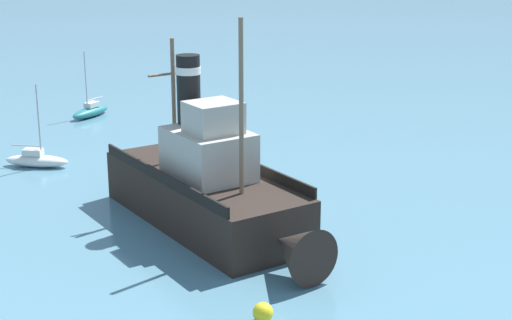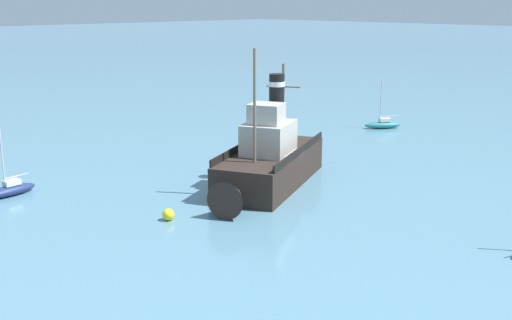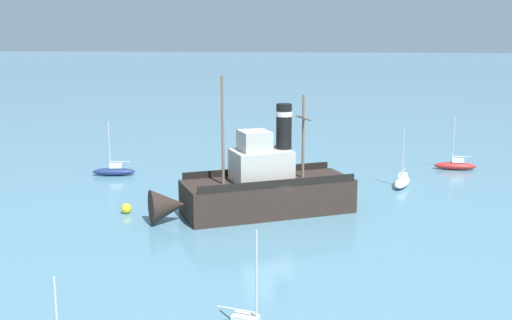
{
  "view_description": "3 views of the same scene",
  "coord_description": "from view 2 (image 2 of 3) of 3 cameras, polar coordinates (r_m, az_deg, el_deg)",
  "views": [
    {
      "loc": [
        3.78,
        35.11,
        13.28
      ],
      "look_at": [
        -1.55,
        0.93,
        3.1
      ],
      "focal_mm": 55.0,
      "sensor_mm": 36.0,
      "label": 1
    },
    {
      "loc": [
        -30.03,
        32.47,
        12.86
      ],
      "look_at": [
        -1.58,
        4.43,
        2.9
      ],
      "focal_mm": 45.0,
      "sensor_mm": 36.0,
      "label": 2
    },
    {
      "loc": [
        -43.33,
        -2.79,
        13.07
      ],
      "look_at": [
        2.86,
        1.56,
        3.43
      ],
      "focal_mm": 45.0,
      "sensor_mm": 36.0,
      "label": 3
    }
  ],
  "objects": [
    {
      "name": "ground_plane",
      "position": [
        46.06,
        2.55,
        -2.23
      ],
      "size": [
        600.0,
        600.0,
        0.0
      ],
      "primitive_type": "plane",
      "color": "teal"
    },
    {
      "name": "sailboat_white",
      "position": [
        59.51,
        2.35,
        1.93
      ],
      "size": [
        3.95,
        2.19,
        4.9
      ],
      "color": "white",
      "rests_on": "ground"
    },
    {
      "name": "mooring_buoy",
      "position": [
        38.99,
        -7.8,
        -4.82
      ],
      "size": [
        0.73,
        0.73,
        0.73
      ],
      "primitive_type": "sphere",
      "color": "yellow",
      "rests_on": "ground"
    },
    {
      "name": "sailboat_red",
      "position": [
        68.36,
        1.38,
        3.51
      ],
      "size": [
        1.42,
        3.88,
        4.9
      ],
      "color": "#B22823",
      "rests_on": "ground"
    },
    {
      "name": "sailboat_navy",
      "position": [
        46.5,
        -21.05,
        -2.47
      ],
      "size": [
        1.55,
        3.91,
        4.9
      ],
      "color": "navy",
      "rests_on": "ground"
    },
    {
      "name": "old_tugboat",
      "position": [
        45.22,
        1.08,
        -0.12
      ],
      "size": [
        9.13,
        14.48,
        9.9
      ],
      "color": "#2D231E",
      "rests_on": "ground"
    },
    {
      "name": "sailboat_teal",
      "position": [
        67.61,
        11.2,
        3.13
      ],
      "size": [
        3.13,
        3.72,
        4.9
      ],
      "color": "#23757A",
      "rests_on": "ground"
    }
  ]
}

